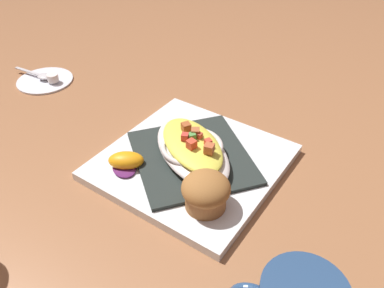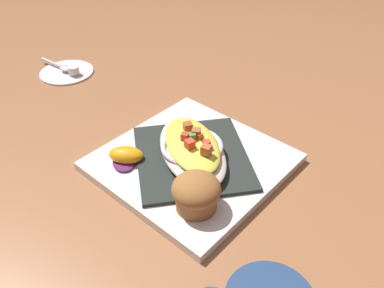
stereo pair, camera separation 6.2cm
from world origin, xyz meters
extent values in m
plane|color=#9A6541|center=(0.00, 0.00, 0.00)|extent=(2.60, 2.60, 0.00)
cube|color=white|center=(0.00, 0.00, 0.01)|extent=(0.29, 0.29, 0.01)
cube|color=#272F2D|center=(0.00, 0.00, 0.02)|extent=(0.26, 0.26, 0.01)
ellipsoid|color=silver|center=(0.00, 0.00, 0.03)|extent=(0.18, 0.21, 0.02)
torus|color=silver|center=(0.00, 0.00, 0.04)|extent=(0.14, 0.14, 0.01)
ellipsoid|color=#DED84A|center=(0.00, 0.00, 0.04)|extent=(0.15, 0.17, 0.02)
cube|color=#4E9444|center=(0.00, 0.00, 0.06)|extent=(0.02, 0.02, 0.01)
cube|color=#DA4430|center=(0.00, -0.03, 0.06)|extent=(0.01, 0.01, 0.01)
cube|color=#BB5C34|center=(-0.01, -0.04, 0.06)|extent=(0.02, 0.02, 0.01)
cube|color=#AA5529|center=(0.02, 0.02, 0.06)|extent=(0.02, 0.02, 0.01)
cube|color=#D23F34|center=(-0.01, 0.01, 0.06)|extent=(0.01, 0.01, 0.01)
cube|color=#CE4B35|center=(0.01, -0.01, 0.06)|extent=(0.01, 0.01, 0.01)
cube|color=#AE6037|center=(0.01, 0.00, 0.06)|extent=(0.02, 0.02, 0.01)
cube|color=#D7452D|center=(-0.02, -0.01, 0.06)|extent=(0.02, 0.02, 0.01)
cylinder|color=#9C6233|center=(-0.08, -0.07, 0.03)|extent=(0.06, 0.06, 0.03)
ellipsoid|color=#9C6633|center=(-0.08, -0.07, 0.05)|extent=(0.07, 0.07, 0.04)
ellipsoid|color=#4C0F23|center=(-0.08, -0.07, 0.06)|extent=(0.03, 0.03, 0.01)
ellipsoid|color=#5C235E|center=(-0.08, 0.08, 0.02)|extent=(0.06, 0.06, 0.01)
ellipsoid|color=orange|center=(-0.07, 0.08, 0.03)|extent=(0.06, 0.06, 0.03)
cylinder|color=white|center=(0.08, 0.42, 0.00)|extent=(0.12, 0.12, 0.01)
ellipsoid|color=silver|center=(0.08, 0.42, 0.01)|extent=(0.02, 0.03, 0.01)
cube|color=silver|center=(0.07, 0.47, 0.01)|extent=(0.01, 0.07, 0.00)
cylinder|color=silver|center=(0.08, 0.40, 0.02)|extent=(0.02, 0.02, 0.02)
camera|label=1|loc=(-0.42, -0.25, 0.43)|focal=36.68mm
camera|label=2|loc=(-0.38, -0.30, 0.43)|focal=36.68mm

